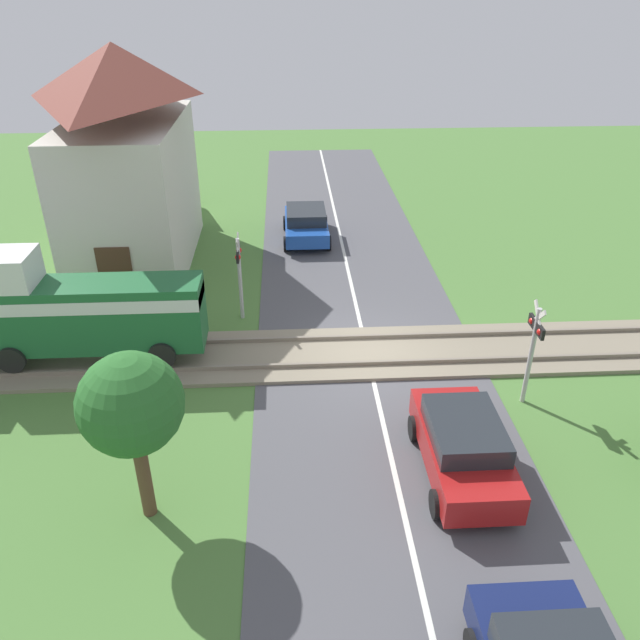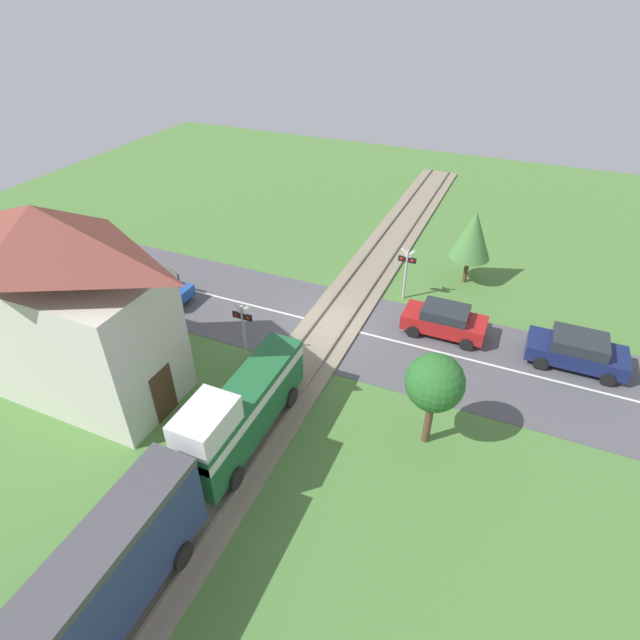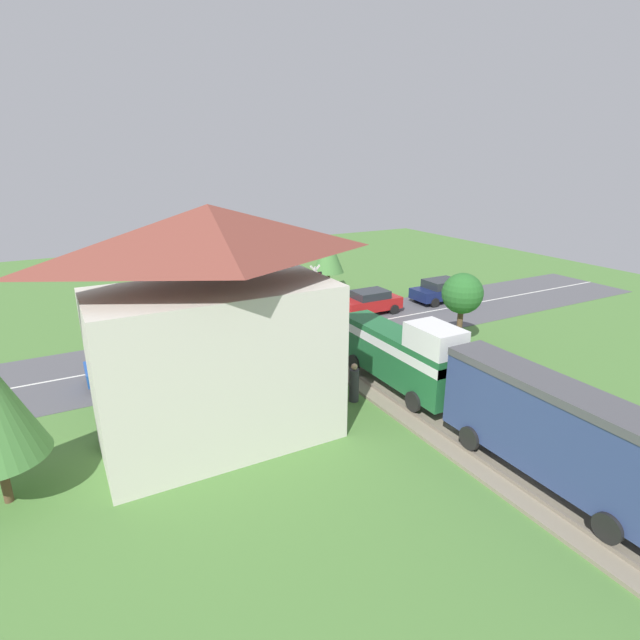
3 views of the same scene
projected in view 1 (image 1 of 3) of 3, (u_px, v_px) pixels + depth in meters
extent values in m
plane|color=#4C7A38|center=(367.00, 355.00, 18.12)|extent=(60.00, 60.00, 0.00)
cube|color=#515156|center=(367.00, 354.00, 18.12)|extent=(48.00, 6.40, 0.02)
cube|color=silver|center=(367.00, 354.00, 18.11)|extent=(48.00, 0.12, 0.00)
cube|color=gray|center=(367.00, 353.00, 18.09)|extent=(2.80, 48.00, 0.12)
cube|color=slate|center=(371.00, 363.00, 17.41)|extent=(0.10, 48.00, 0.12)
cube|color=slate|center=(365.00, 337.00, 18.66)|extent=(0.10, 48.00, 0.12)
cube|color=#1E6033|center=(88.00, 315.00, 16.98)|extent=(1.35, 6.25, 1.90)
cube|color=silver|center=(84.00, 297.00, 16.72)|extent=(1.37, 6.25, 0.36)
cylinder|color=black|center=(162.00, 356.00, 16.91)|extent=(0.14, 0.76, 0.76)
cylinder|color=black|center=(170.00, 329.00, 18.17)|extent=(0.14, 0.76, 0.76)
cylinder|color=black|center=(11.00, 360.00, 16.71)|extent=(0.14, 0.76, 0.76)
cylinder|color=black|center=(30.00, 333.00, 17.97)|extent=(0.14, 0.76, 0.76)
cube|color=#A81919|center=(462.00, 450.00, 13.54)|extent=(3.72, 1.62, 0.68)
cube|color=#23282D|center=(465.00, 429.00, 13.26)|extent=(2.04, 1.49, 0.45)
cylinder|color=black|center=(414.00, 428.00, 14.72)|extent=(0.60, 0.18, 0.60)
cylinder|color=black|center=(481.00, 426.00, 14.80)|extent=(0.60, 0.18, 0.60)
cylinder|color=black|center=(436.00, 504.00, 12.61)|extent=(0.60, 0.18, 0.60)
cylinder|color=black|center=(515.00, 501.00, 12.69)|extent=(0.60, 0.18, 0.60)
cube|color=#1E4CA8|center=(306.00, 226.00, 25.72)|extent=(3.67, 1.71, 0.56)
cube|color=#23282D|center=(306.00, 214.00, 25.47)|extent=(2.02, 1.57, 0.46)
cylinder|color=black|center=(329.00, 243.00, 24.85)|extent=(0.60, 0.18, 0.60)
cylinder|color=black|center=(286.00, 244.00, 24.77)|extent=(0.60, 0.18, 0.60)
cylinder|color=black|center=(325.00, 222.00, 26.93)|extent=(0.60, 0.18, 0.60)
cylinder|color=black|center=(285.00, 223.00, 26.85)|extent=(0.60, 0.18, 0.60)
cylinder|color=#B7B7B7|center=(531.00, 357.00, 15.50)|extent=(0.12, 0.12, 2.72)
cube|color=black|center=(536.00, 326.00, 15.08)|extent=(0.90, 0.08, 0.28)
sphere|color=red|center=(541.00, 332.00, 14.84)|extent=(0.18, 0.18, 0.18)
sphere|color=red|center=(533.00, 321.00, 15.31)|extent=(0.18, 0.18, 0.18)
cube|color=silver|center=(538.00, 318.00, 14.96)|extent=(0.72, 0.04, 0.72)
cube|color=silver|center=(538.00, 318.00, 14.96)|extent=(0.72, 0.04, 0.72)
cylinder|color=#B7B7B7|center=(240.00, 279.00, 19.42)|extent=(0.12, 0.12, 2.72)
cube|color=black|center=(238.00, 254.00, 19.00)|extent=(0.90, 0.08, 0.28)
sphere|color=red|center=(239.00, 250.00, 19.23)|extent=(0.18, 0.18, 0.18)
sphere|color=red|center=(238.00, 257.00, 18.76)|extent=(0.18, 0.18, 0.18)
cube|color=silver|center=(238.00, 246.00, 18.88)|extent=(0.72, 0.04, 0.72)
cube|color=silver|center=(238.00, 246.00, 18.88)|extent=(0.72, 0.04, 0.72)
cube|color=beige|center=(133.00, 194.00, 22.77)|extent=(7.47, 3.79, 5.29)
pyramid|color=brown|center=(114.00, 68.00, 20.68)|extent=(8.07, 4.10, 1.65)
cube|color=#472D1E|center=(116.00, 277.00, 20.27)|extent=(0.06, 1.10, 2.10)
cylinder|color=#333338|center=(113.00, 311.00, 19.09)|extent=(0.39, 0.39, 1.32)
sphere|color=tan|center=(109.00, 288.00, 18.71)|extent=(0.24, 0.24, 0.24)
cylinder|color=brown|center=(161.00, 193.00, 29.12)|extent=(0.24, 0.24, 1.47)
cone|color=#477F3D|center=(154.00, 143.00, 27.99)|extent=(2.65, 2.65, 3.18)
cylinder|color=brown|center=(144.00, 477.00, 12.36)|extent=(0.28, 0.28, 1.91)
sphere|color=#286628|center=(131.00, 404.00, 11.49)|extent=(1.99, 1.99, 1.99)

